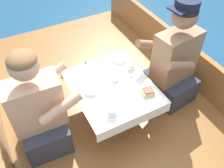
% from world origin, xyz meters
% --- Properties ---
extents(ground_plane, '(60.00, 60.00, 0.00)m').
position_xyz_m(ground_plane, '(0.00, 0.00, 0.00)').
color(ground_plane, navy).
extents(boat_deck, '(2.02, 3.60, 0.35)m').
position_xyz_m(boat_deck, '(0.00, 0.00, 0.17)').
color(boat_deck, brown).
rests_on(boat_deck, ground_plane).
extents(gunwale_port, '(0.06, 3.60, 0.41)m').
position_xyz_m(gunwale_port, '(-0.98, 0.00, 0.55)').
color(gunwale_port, '#936033').
rests_on(gunwale_port, boat_deck).
extents(gunwale_starboard, '(0.06, 3.60, 0.41)m').
position_xyz_m(gunwale_starboard, '(0.98, 0.00, 0.55)').
color(gunwale_starboard, '#936033').
rests_on(gunwale_starboard, boat_deck).
extents(cockpit_table, '(0.66, 0.78, 0.40)m').
position_xyz_m(cockpit_table, '(0.00, -0.02, 0.70)').
color(cockpit_table, '#B2B2B7').
rests_on(cockpit_table, boat_deck).
extents(person_port, '(0.54, 0.46, 0.96)m').
position_xyz_m(person_port, '(-0.63, -0.00, 0.73)').
color(person_port, '#333847').
rests_on(person_port, boat_deck).
extents(person_starboard, '(0.56, 0.50, 1.04)m').
position_xyz_m(person_starboard, '(0.63, -0.05, 0.78)').
color(person_starboard, '#333847').
rests_on(person_starboard, boat_deck).
extents(plate_sandwich, '(0.18, 0.18, 0.01)m').
position_xyz_m(plate_sandwich, '(0.21, -0.25, 0.75)').
color(plate_sandwich, white).
rests_on(plate_sandwich, cockpit_table).
extents(plate_bread, '(0.18, 0.18, 0.01)m').
position_xyz_m(plate_bread, '(-0.13, 0.18, 0.75)').
color(plate_bread, white).
rests_on(plate_bread, cockpit_table).
extents(sandwich, '(0.11, 0.11, 0.05)m').
position_xyz_m(sandwich, '(0.21, -0.25, 0.78)').
color(sandwich, '#E0BC7F').
rests_on(sandwich, plate_sandwich).
extents(bowl_port_near, '(0.11, 0.11, 0.04)m').
position_xyz_m(bowl_port_near, '(-0.19, -0.01, 0.77)').
color(bowl_port_near, white).
rests_on(bowl_port_near, cockpit_table).
extents(bowl_starboard_near, '(0.15, 0.15, 0.04)m').
position_xyz_m(bowl_starboard_near, '(0.22, 0.26, 0.77)').
color(bowl_starboard_near, white).
rests_on(bowl_starboard_near, cockpit_table).
extents(coffee_cup_port, '(0.10, 0.07, 0.06)m').
position_xyz_m(coffee_cup_port, '(0.06, 0.03, 0.77)').
color(coffee_cup_port, white).
rests_on(coffee_cup_port, cockpit_table).
extents(coffee_cup_starboard, '(0.10, 0.07, 0.07)m').
position_xyz_m(coffee_cup_starboard, '(-0.14, -0.29, 0.78)').
color(coffee_cup_starboard, white).
rests_on(coffee_cup_starboard, cockpit_table).
extents(tin_can, '(0.07, 0.07, 0.05)m').
position_xyz_m(tin_can, '(0.25, 0.09, 0.77)').
color(tin_can, silver).
rests_on(tin_can, cockpit_table).
extents(utensil_fork_starboard, '(0.11, 0.15, 0.00)m').
position_xyz_m(utensil_fork_starboard, '(-0.11, 0.32, 0.75)').
color(utensil_fork_starboard, silver).
rests_on(utensil_fork_starboard, cockpit_table).
extents(utensil_fork_port, '(0.16, 0.09, 0.00)m').
position_xyz_m(utensil_fork_port, '(0.15, -0.04, 0.75)').
color(utensil_fork_port, silver).
rests_on(utensil_fork_port, cockpit_table).
extents(utensil_spoon_starboard, '(0.04, 0.17, 0.01)m').
position_xyz_m(utensil_spoon_starboard, '(0.02, 0.24, 0.75)').
color(utensil_spoon_starboard, silver).
rests_on(utensil_spoon_starboard, cockpit_table).
extents(utensil_spoon_center, '(0.10, 0.15, 0.01)m').
position_xyz_m(utensil_spoon_center, '(0.12, 0.16, 0.75)').
color(utensil_spoon_center, silver).
rests_on(utensil_spoon_center, cockpit_table).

